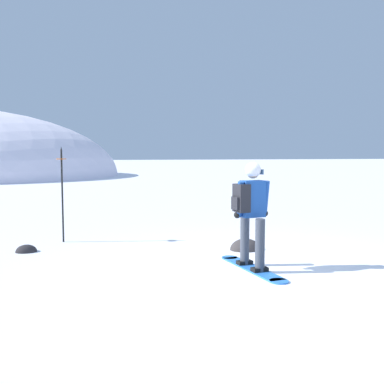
% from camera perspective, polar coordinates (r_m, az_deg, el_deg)
% --- Properties ---
extents(ground_plane, '(300.00, 300.00, 0.00)m').
position_cam_1_polar(ground_plane, '(7.34, 8.20, -9.61)').
color(ground_plane, white).
extents(snowboarder_main, '(0.64, 1.84, 1.71)m').
position_cam_1_polar(snowboarder_main, '(7.02, 7.63, -2.63)').
color(snowboarder_main, blue).
rests_on(snowboarder_main, ground).
extents(piste_marker_near, '(0.20, 0.20, 2.00)m').
position_cam_1_polar(piste_marker_near, '(9.52, -16.50, 0.51)').
color(piste_marker_near, black).
rests_on(piste_marker_near, ground).
extents(rock_dark, '(0.61, 0.52, 0.42)m').
position_cam_1_polar(rock_dark, '(8.61, 6.94, -7.43)').
color(rock_dark, '#383333').
rests_on(rock_dark, ground).
extents(rock_mid, '(0.39, 0.33, 0.27)m').
position_cam_1_polar(rock_mid, '(8.93, -20.71, -7.28)').
color(rock_mid, '#282628').
rests_on(rock_mid, ground).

